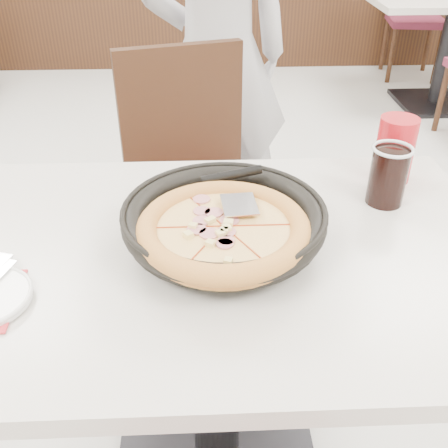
{
  "coord_description": "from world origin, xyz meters",
  "views": [
    {
      "loc": [
        -0.06,
        -1.18,
        1.37
      ],
      "look_at": [
        -0.02,
        -0.3,
        0.8
      ],
      "focal_mm": 42.0,
      "sensor_mm": 36.0,
      "label": 1
    }
  ],
  "objects_px": {
    "chair_far": "(199,204)",
    "bg_table_right": "(447,53)",
    "pizza_pan": "(224,227)",
    "red_cup": "(395,149)",
    "diner_person": "(217,58)",
    "cola_glass": "(388,177)",
    "main_table": "(216,373)",
    "pizza": "(223,236)",
    "bg_chair_right_far": "(416,17)"
  },
  "relations": [
    {
      "from": "cola_glass",
      "to": "pizza_pan",
      "type": "bearing_deg",
      "value": -157.77
    },
    {
      "from": "diner_person",
      "to": "cola_glass",
      "type": "bearing_deg",
      "value": 97.33
    },
    {
      "from": "red_cup",
      "to": "bg_table_right",
      "type": "height_order",
      "value": "red_cup"
    },
    {
      "from": "main_table",
      "to": "bg_chair_right_far",
      "type": "xyz_separation_m",
      "value": [
        1.71,
        3.47,
        0.1
      ]
    },
    {
      "from": "pizza_pan",
      "to": "main_table",
      "type": "bearing_deg",
      "value": -153.16
    },
    {
      "from": "chair_far",
      "to": "bg_table_right",
      "type": "height_order",
      "value": "chair_far"
    },
    {
      "from": "main_table",
      "to": "bg_table_right",
      "type": "distance_m",
      "value": 3.27
    },
    {
      "from": "bg_chair_right_far",
      "to": "cola_glass",
      "type": "bearing_deg",
      "value": 76.59
    },
    {
      "from": "chair_far",
      "to": "red_cup",
      "type": "height_order",
      "value": "chair_far"
    },
    {
      "from": "cola_glass",
      "to": "bg_table_right",
      "type": "xyz_separation_m",
      "value": [
        1.31,
        2.62,
        -0.44
      ]
    },
    {
      "from": "chair_far",
      "to": "pizza",
      "type": "bearing_deg",
      "value": 78.86
    },
    {
      "from": "chair_far",
      "to": "cola_glass",
      "type": "xyz_separation_m",
      "value": [
        0.44,
        -0.47,
        0.34
      ]
    },
    {
      "from": "chair_far",
      "to": "bg_table_right",
      "type": "relative_size",
      "value": 0.79
    },
    {
      "from": "chair_far",
      "to": "pizza_pan",
      "type": "distance_m",
      "value": 0.7
    },
    {
      "from": "main_table",
      "to": "red_cup",
      "type": "relative_size",
      "value": 7.5
    },
    {
      "from": "pizza",
      "to": "red_cup",
      "type": "bearing_deg",
      "value": 36.84
    },
    {
      "from": "pizza_pan",
      "to": "cola_glass",
      "type": "height_order",
      "value": "cola_glass"
    },
    {
      "from": "pizza_pan",
      "to": "diner_person",
      "type": "distance_m",
      "value": 1.14
    },
    {
      "from": "bg_table_right",
      "to": "pizza",
      "type": "bearing_deg",
      "value": -120.82
    },
    {
      "from": "pizza_pan",
      "to": "cola_glass",
      "type": "bearing_deg",
      "value": 22.23
    },
    {
      "from": "diner_person",
      "to": "main_table",
      "type": "bearing_deg",
      "value": 75.43
    },
    {
      "from": "pizza",
      "to": "cola_glass",
      "type": "distance_m",
      "value": 0.44
    },
    {
      "from": "cola_glass",
      "to": "bg_chair_right_far",
      "type": "distance_m",
      "value": 3.57
    },
    {
      "from": "red_cup",
      "to": "diner_person",
      "type": "bearing_deg",
      "value": 114.75
    },
    {
      "from": "chair_far",
      "to": "bg_table_right",
      "type": "xyz_separation_m",
      "value": [
        1.74,
        2.16,
        -0.1
      ]
    },
    {
      "from": "diner_person",
      "to": "bg_table_right",
      "type": "height_order",
      "value": "diner_person"
    },
    {
      "from": "cola_glass",
      "to": "red_cup",
      "type": "height_order",
      "value": "red_cup"
    },
    {
      "from": "chair_far",
      "to": "bg_chair_right_far",
      "type": "distance_m",
      "value": 3.33
    },
    {
      "from": "bg_chair_right_far",
      "to": "bg_table_right",
      "type": "bearing_deg",
      "value": 97.78
    },
    {
      "from": "main_table",
      "to": "red_cup",
      "type": "height_order",
      "value": "red_cup"
    },
    {
      "from": "main_table",
      "to": "chair_far",
      "type": "bearing_deg",
      "value": 93.36
    },
    {
      "from": "main_table",
      "to": "diner_person",
      "type": "distance_m",
      "value": 1.23
    },
    {
      "from": "bg_chair_right_far",
      "to": "chair_far",
      "type": "bearing_deg",
      "value": 66.61
    },
    {
      "from": "cola_glass",
      "to": "diner_person",
      "type": "relative_size",
      "value": 0.08
    },
    {
      "from": "chair_far",
      "to": "red_cup",
      "type": "relative_size",
      "value": 5.94
    },
    {
      "from": "main_table",
      "to": "cola_glass",
      "type": "distance_m",
      "value": 0.62
    },
    {
      "from": "bg_table_right",
      "to": "diner_person",
      "type": "bearing_deg",
      "value": -135.46
    },
    {
      "from": "pizza_pan",
      "to": "bg_table_right",
      "type": "height_order",
      "value": "pizza_pan"
    },
    {
      "from": "pizza_pan",
      "to": "chair_far",
      "type": "bearing_deg",
      "value": 95.25
    },
    {
      "from": "diner_person",
      "to": "bg_table_right",
      "type": "bearing_deg",
      "value": -147.84
    },
    {
      "from": "main_table",
      "to": "bg_chair_right_far",
      "type": "relative_size",
      "value": 1.26
    },
    {
      "from": "chair_far",
      "to": "diner_person",
      "type": "height_order",
      "value": "diner_person"
    },
    {
      "from": "pizza_pan",
      "to": "bg_table_right",
      "type": "xyz_separation_m",
      "value": [
        1.69,
        2.78,
        -0.42
      ]
    },
    {
      "from": "pizza_pan",
      "to": "red_cup",
      "type": "xyz_separation_m",
      "value": [
        0.43,
        0.27,
        0.04
      ]
    },
    {
      "from": "main_table",
      "to": "chair_far",
      "type": "height_order",
      "value": "chair_far"
    },
    {
      "from": "cola_glass",
      "to": "red_cup",
      "type": "distance_m",
      "value": 0.12
    },
    {
      "from": "pizza",
      "to": "pizza_pan",
      "type": "bearing_deg",
      "value": 86.36
    },
    {
      "from": "pizza_pan",
      "to": "pizza",
      "type": "height_order",
      "value": "pizza"
    },
    {
      "from": "bg_table_right",
      "to": "bg_chair_right_far",
      "type": "relative_size",
      "value": 1.26
    },
    {
      "from": "pizza",
      "to": "diner_person",
      "type": "xyz_separation_m",
      "value": [
        0.03,
        1.2,
        0.0
      ]
    }
  ]
}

